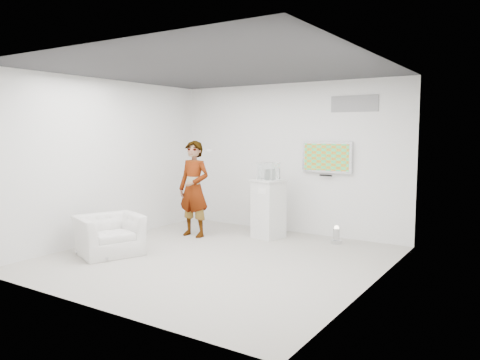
{
  "coord_description": "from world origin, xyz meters",
  "views": [
    {
      "loc": [
        4.32,
        -5.97,
        2.04
      ],
      "look_at": [
        0.06,
        0.6,
        1.23
      ],
      "focal_mm": 35.0,
      "sensor_mm": 36.0,
      "label": 1
    }
  ],
  "objects_px": {
    "tv": "(327,157)",
    "pedestal": "(268,209)",
    "person": "(194,189)",
    "floor_uplight": "(336,235)",
    "armchair": "(109,235)"
  },
  "relations": [
    {
      "from": "armchair",
      "to": "pedestal",
      "type": "bearing_deg",
      "value": -10.81
    },
    {
      "from": "tv",
      "to": "floor_uplight",
      "type": "bearing_deg",
      "value": -48.28
    },
    {
      "from": "tv",
      "to": "floor_uplight",
      "type": "relative_size",
      "value": 3.17
    },
    {
      "from": "floor_uplight",
      "to": "pedestal",
      "type": "bearing_deg",
      "value": -169.43
    },
    {
      "from": "tv",
      "to": "person",
      "type": "height_order",
      "value": "person"
    },
    {
      "from": "pedestal",
      "to": "floor_uplight",
      "type": "distance_m",
      "value": 1.37
    },
    {
      "from": "armchair",
      "to": "floor_uplight",
      "type": "distance_m",
      "value": 4.02
    },
    {
      "from": "person",
      "to": "pedestal",
      "type": "relative_size",
      "value": 1.65
    },
    {
      "from": "person",
      "to": "floor_uplight",
      "type": "xyz_separation_m",
      "value": [
        2.57,
        0.92,
        -0.77
      ]
    },
    {
      "from": "pedestal",
      "to": "person",
      "type": "bearing_deg",
      "value": -152.09
    },
    {
      "from": "person",
      "to": "tv",
      "type": "bearing_deg",
      "value": 31.76
    },
    {
      "from": "tv",
      "to": "armchair",
      "type": "bearing_deg",
      "value": -128.29
    },
    {
      "from": "person",
      "to": "pedestal",
      "type": "xyz_separation_m",
      "value": [
        1.28,
        0.68,
        -0.37
      ]
    },
    {
      "from": "tv",
      "to": "pedestal",
      "type": "distance_m",
      "value": 1.5
    },
    {
      "from": "pedestal",
      "to": "floor_uplight",
      "type": "xyz_separation_m",
      "value": [
        1.29,
        0.24,
        -0.41
      ]
    }
  ]
}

